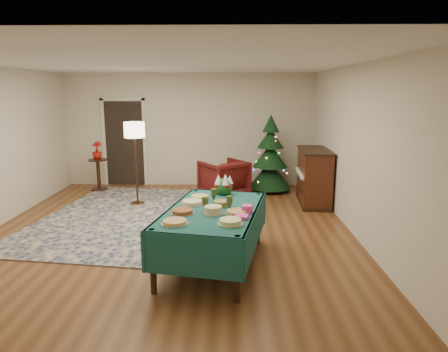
{
  "coord_description": "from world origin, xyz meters",
  "views": [
    {
      "loc": [
        1.02,
        -6.16,
        2.29
      ],
      "look_at": [
        0.9,
        -0.06,
        0.98
      ],
      "focal_mm": 32.0,
      "sensor_mm": 36.0,
      "label": 1
    }
  ],
  "objects_px": {
    "buffet_table": "(213,220)",
    "armchair": "(224,177)",
    "potted_plant": "(97,154)",
    "gift_box": "(247,209)",
    "side_table": "(99,175)",
    "floor_lamp": "(135,135)",
    "christmas_tree": "(270,157)",
    "piano": "(314,177)"
  },
  "relations": [
    {
      "from": "floor_lamp",
      "to": "piano",
      "type": "relative_size",
      "value": 1.26
    },
    {
      "from": "gift_box",
      "to": "potted_plant",
      "type": "xyz_separation_m",
      "value": [
        -3.3,
        4.19,
        0.03
      ]
    },
    {
      "from": "side_table",
      "to": "piano",
      "type": "distance_m",
      "value": 4.9
    },
    {
      "from": "gift_box",
      "to": "christmas_tree",
      "type": "height_order",
      "value": "christmas_tree"
    },
    {
      "from": "buffet_table",
      "to": "armchair",
      "type": "relative_size",
      "value": 2.45
    },
    {
      "from": "potted_plant",
      "to": "armchair",
      "type": "bearing_deg",
      "value": -9.59
    },
    {
      "from": "potted_plant",
      "to": "piano",
      "type": "distance_m",
      "value": 4.91
    },
    {
      "from": "potted_plant",
      "to": "christmas_tree",
      "type": "relative_size",
      "value": 0.23
    },
    {
      "from": "armchair",
      "to": "piano",
      "type": "bearing_deg",
      "value": 129.27
    },
    {
      "from": "gift_box",
      "to": "christmas_tree",
      "type": "xyz_separation_m",
      "value": [
        0.69,
        4.22,
        -0.03
      ]
    },
    {
      "from": "side_table",
      "to": "potted_plant",
      "type": "relative_size",
      "value": 1.8
    },
    {
      "from": "gift_box",
      "to": "piano",
      "type": "distance_m",
      "value": 3.53
    },
    {
      "from": "floor_lamp",
      "to": "potted_plant",
      "type": "xyz_separation_m",
      "value": [
        -1.17,
        1.15,
        -0.57
      ]
    },
    {
      "from": "floor_lamp",
      "to": "gift_box",
      "type": "bearing_deg",
      "value": -55.0
    },
    {
      "from": "side_table",
      "to": "christmas_tree",
      "type": "distance_m",
      "value": 4.01
    },
    {
      "from": "armchair",
      "to": "piano",
      "type": "relative_size",
      "value": 0.67
    },
    {
      "from": "armchair",
      "to": "side_table",
      "type": "distance_m",
      "value": 2.97
    },
    {
      "from": "buffet_table",
      "to": "potted_plant",
      "type": "relative_size",
      "value": 5.31
    },
    {
      "from": "floor_lamp",
      "to": "side_table",
      "type": "height_order",
      "value": "floor_lamp"
    },
    {
      "from": "gift_box",
      "to": "side_table",
      "type": "distance_m",
      "value": 5.36
    },
    {
      "from": "buffet_table",
      "to": "armchair",
      "type": "bearing_deg",
      "value": 88.81
    },
    {
      "from": "floor_lamp",
      "to": "christmas_tree",
      "type": "xyz_separation_m",
      "value": [
        2.82,
        1.17,
        -0.63
      ]
    },
    {
      "from": "floor_lamp",
      "to": "christmas_tree",
      "type": "bearing_deg",
      "value": 22.62
    },
    {
      "from": "christmas_tree",
      "to": "piano",
      "type": "bearing_deg",
      "value": -51.95
    },
    {
      "from": "armchair",
      "to": "buffet_table",
      "type": "bearing_deg",
      "value": 53.4
    },
    {
      "from": "christmas_tree",
      "to": "piano",
      "type": "relative_size",
      "value": 1.33
    },
    {
      "from": "side_table",
      "to": "piano",
      "type": "height_order",
      "value": "piano"
    },
    {
      "from": "armchair",
      "to": "potted_plant",
      "type": "xyz_separation_m",
      "value": [
        -2.93,
        0.5,
        0.41
      ]
    },
    {
      "from": "armchair",
      "to": "floor_lamp",
      "type": "xyz_separation_m",
      "value": [
        -1.76,
        -0.65,
        0.98
      ]
    },
    {
      "from": "gift_box",
      "to": "piano",
      "type": "height_order",
      "value": "piano"
    },
    {
      "from": "gift_box",
      "to": "buffet_table",
      "type": "bearing_deg",
      "value": 159.9
    },
    {
      "from": "armchair",
      "to": "floor_lamp",
      "type": "bearing_deg",
      "value": -15.04
    },
    {
      "from": "buffet_table",
      "to": "side_table",
      "type": "distance_m",
      "value": 4.95
    },
    {
      "from": "gift_box",
      "to": "potted_plant",
      "type": "relative_size",
      "value": 0.3
    },
    {
      "from": "armchair",
      "to": "piano",
      "type": "xyz_separation_m",
      "value": [
        1.86,
        -0.51,
        0.11
      ]
    },
    {
      "from": "floor_lamp",
      "to": "christmas_tree",
      "type": "distance_m",
      "value": 3.12
    },
    {
      "from": "buffet_table",
      "to": "floor_lamp",
      "type": "relative_size",
      "value": 1.29
    },
    {
      "from": "armchair",
      "to": "potted_plant",
      "type": "relative_size",
      "value": 2.17
    },
    {
      "from": "armchair",
      "to": "side_table",
      "type": "relative_size",
      "value": 1.2
    },
    {
      "from": "christmas_tree",
      "to": "piano",
      "type": "distance_m",
      "value": 1.33
    },
    {
      "from": "buffet_table",
      "to": "piano",
      "type": "distance_m",
      "value": 3.59
    },
    {
      "from": "side_table",
      "to": "christmas_tree",
      "type": "xyz_separation_m",
      "value": [
        3.99,
        0.02,
        0.44
      ]
    }
  ]
}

